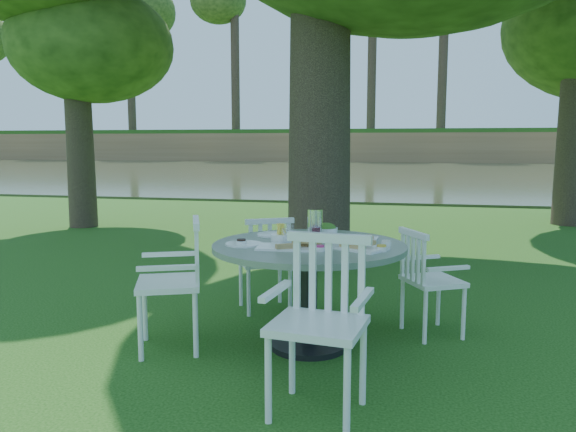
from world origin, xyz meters
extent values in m
plane|color=#123E0C|center=(0.00, 0.00, 0.00)|extent=(140.00, 140.00, 0.00)
cylinder|color=black|center=(0.34, -0.63, 0.02)|extent=(0.56, 0.56, 0.04)
cylinder|color=black|center=(0.34, -0.63, 0.38)|extent=(0.12, 0.12, 0.69)
cylinder|color=slate|center=(0.34, -0.63, 0.75)|extent=(1.38, 1.38, 0.04)
cylinder|color=white|center=(1.45, -0.23, 0.20)|extent=(0.03, 0.03, 0.41)
cylinder|color=white|center=(1.28, 0.09, 0.20)|extent=(0.03, 0.03, 0.41)
cylinder|color=white|center=(1.17, -0.39, 0.20)|extent=(0.03, 0.03, 0.41)
cylinder|color=white|center=(0.99, -0.07, 0.20)|extent=(0.03, 0.03, 0.41)
cube|color=white|center=(1.22, -0.15, 0.42)|extent=(0.53, 0.54, 0.04)
cube|color=white|center=(1.06, -0.24, 0.61)|extent=(0.23, 0.38, 0.41)
cylinder|color=white|center=(-0.13, 0.45, 0.21)|extent=(0.03, 0.03, 0.42)
cylinder|color=white|center=(-0.46, 0.27, 0.21)|extent=(0.03, 0.03, 0.42)
cylinder|color=white|center=(0.03, 0.15, 0.21)|extent=(0.03, 0.03, 0.42)
cylinder|color=white|center=(-0.30, -0.02, 0.21)|extent=(0.03, 0.03, 0.42)
cube|color=white|center=(-0.21, 0.21, 0.43)|extent=(0.56, 0.54, 0.04)
cube|color=white|center=(-0.13, 0.05, 0.63)|extent=(0.39, 0.24, 0.42)
cylinder|color=white|center=(-0.89, -0.76, 0.23)|extent=(0.04, 0.04, 0.46)
cylinder|color=white|center=(-0.74, -1.14, 0.23)|extent=(0.04, 0.04, 0.46)
cylinder|color=white|center=(-0.55, -0.61, 0.23)|extent=(0.04, 0.04, 0.46)
cylinder|color=white|center=(-0.39, -1.00, 0.23)|extent=(0.04, 0.04, 0.46)
cube|color=white|center=(-0.64, -0.88, 0.48)|extent=(0.58, 0.60, 0.04)
cube|color=white|center=(-0.45, -0.80, 0.70)|extent=(0.22, 0.45, 0.47)
cylinder|color=white|center=(0.33, -1.78, 0.24)|extent=(0.04, 0.04, 0.48)
cylinder|color=white|center=(0.75, -1.83, 0.24)|extent=(0.04, 0.04, 0.48)
cylinder|color=white|center=(0.38, -1.40, 0.24)|extent=(0.04, 0.04, 0.48)
cylinder|color=white|center=(0.80, -1.45, 0.24)|extent=(0.04, 0.04, 0.48)
cube|color=white|center=(0.56, -1.62, 0.50)|extent=(0.54, 0.50, 0.04)
cube|color=white|center=(0.59, -1.41, 0.72)|extent=(0.49, 0.10, 0.49)
cube|color=white|center=(0.22, -0.84, 0.77)|extent=(0.41, 0.26, 0.01)
cube|color=white|center=(0.68, -0.75, 0.77)|extent=(0.46, 0.40, 0.02)
cube|color=white|center=(0.60, -0.40, 0.77)|extent=(0.41, 0.24, 0.02)
cylinder|color=white|center=(-0.11, -0.77, 0.77)|extent=(0.26, 0.26, 0.01)
cylinder|color=white|center=(0.00, -0.33, 0.77)|extent=(0.26, 0.26, 0.01)
cylinder|color=white|center=(0.13, -0.62, 0.80)|extent=(0.16, 0.16, 0.06)
cylinder|color=white|center=(0.40, -0.24, 0.80)|extent=(0.18, 0.18, 0.06)
cylinder|color=silver|center=(0.34, -0.41, 0.88)|extent=(0.11, 0.11, 0.22)
cylinder|color=white|center=(0.36, -0.49, 0.87)|extent=(0.08, 0.08, 0.21)
cylinder|color=white|center=(0.17, -0.53, 0.82)|extent=(0.07, 0.07, 0.12)
cylinder|color=white|center=(0.17, -0.67, 0.82)|extent=(0.06, 0.06, 0.11)
cylinder|color=white|center=(0.46, -0.88, 0.78)|extent=(0.06, 0.06, 0.03)
cylinder|color=white|center=(0.86, -0.80, 0.78)|extent=(0.07, 0.07, 0.03)
cylinder|color=white|center=(0.88, -0.61, 0.78)|extent=(0.07, 0.07, 0.03)
cylinder|color=white|center=(-0.12, -0.79, 0.78)|extent=(0.07, 0.07, 0.03)
ellipsoid|color=#243D13|center=(-4.65, 4.38, 3.15)|extent=(3.36, 3.36, 2.35)
cube|color=#333C23|center=(0.00, 23.00, 0.00)|extent=(100.00, 28.00, 0.12)
cube|color=olive|center=(0.00, 38.50, 1.10)|extent=(100.00, 3.00, 2.20)
cube|color=#123E0C|center=(0.00, 46.00, 2.35)|extent=(100.00, 18.00, 0.30)
cylinder|color=black|center=(-31.00, 40.50, 8.70)|extent=(0.70, 0.70, 13.00)
ellipsoid|color=#243D13|center=(-31.00, 40.50, 11.95)|extent=(5.60, 5.60, 4.48)
cylinder|color=black|center=(-22.00, 40.50, 8.70)|extent=(0.70, 0.70, 13.00)
ellipsoid|color=#243D13|center=(-22.00, 40.50, 11.95)|extent=(5.60, 5.60, 4.48)
cylinder|color=black|center=(-13.00, 40.50, 8.70)|extent=(0.70, 0.70, 13.00)
ellipsoid|color=#243D13|center=(-13.00, 40.50, 11.95)|extent=(5.60, 5.60, 4.48)
cylinder|color=black|center=(-4.00, 40.50, 8.70)|extent=(0.70, 0.70, 13.00)
ellipsoid|color=#243D13|center=(-4.00, 40.50, 11.95)|extent=(5.60, 5.60, 4.48)
cylinder|color=black|center=(5.00, 40.50, 8.70)|extent=(0.70, 0.70, 13.00)
ellipsoid|color=#243D13|center=(5.00, 40.50, 11.95)|extent=(5.60, 5.60, 4.48)
camera|label=1|loc=(1.03, -4.51, 1.48)|focal=35.00mm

